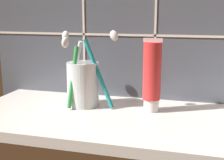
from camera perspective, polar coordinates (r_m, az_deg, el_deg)
The scene contains 4 objects.
sink_counter at distance 63.92cm, azimuth 4.20°, elevation -7.53°, with size 70.43×28.93×2.00cm, color silver.
tile_wall_backsplash at distance 74.61cm, azimuth 6.74°, elevation 12.34°, with size 80.43×1.72×45.57cm.
toothbrush_cup at distance 69.66cm, azimuth -5.35°, elevation -0.43°, with size 14.78×8.98×17.26cm.
toothpaste_tube at distance 65.47cm, azimuth 7.32°, elevation 0.80°, with size 3.96×3.77×15.49cm.
Camera 1 is at (11.47, -59.01, 22.71)cm, focal length 50.00 mm.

